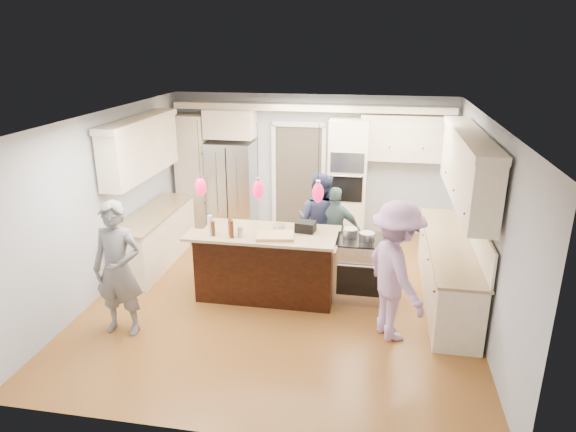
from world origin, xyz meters
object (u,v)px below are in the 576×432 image
Objects in this scene: refrigerator at (232,186)px; person_far_left at (320,221)px; island_range at (362,269)px; person_bar_end at (118,269)px; kitchen_island at (269,262)px.

refrigerator is 1.09× the size of person_far_left.
island_range is 1.27m from person_far_left.
person_bar_end is (-3.08, -1.52, 0.45)m from island_range.
person_far_left is (1.95, -1.54, -0.07)m from refrigerator.
person_far_left is (-0.76, 0.95, 0.37)m from island_range.
person_bar_end is at bearing 63.90° from person_far_left.
refrigerator is 4.03m from person_bar_end.
kitchen_island is (1.30, -2.57, -0.41)m from refrigerator.
kitchen_island is at bearing 74.79° from person_far_left.
person_far_left reaches higher than kitchen_island.
person_bar_end reaches higher than person_far_left.
refrigerator is 2.49m from person_far_left.
person_far_left is at bearing 46.77° from person_bar_end.
person_bar_end reaches higher than kitchen_island.
person_far_left reaches higher than island_range.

